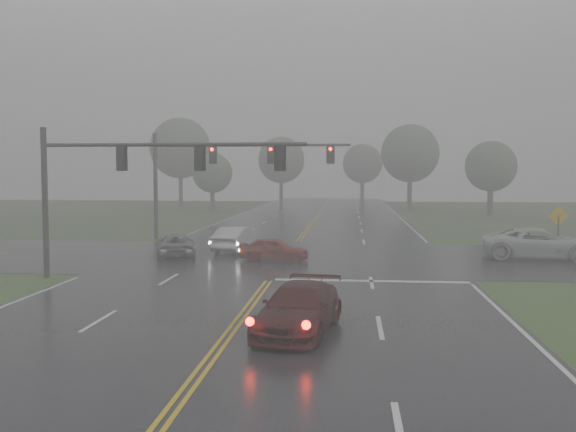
# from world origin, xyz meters

# --- Properties ---
(ground) EXTENTS (180.00, 180.00, 0.00)m
(ground) POSITION_xyz_m (0.00, 0.00, 0.00)
(ground) COLOR #2D4D21
(ground) RESTS_ON ground
(main_road) EXTENTS (18.00, 160.00, 0.02)m
(main_road) POSITION_xyz_m (0.00, 20.00, 0.00)
(main_road) COLOR black
(main_road) RESTS_ON ground
(cross_street) EXTENTS (120.00, 14.00, 0.02)m
(cross_street) POSITION_xyz_m (0.00, 22.00, 0.00)
(cross_street) COLOR black
(cross_street) RESTS_ON ground
(stop_bar) EXTENTS (8.50, 0.50, 0.01)m
(stop_bar) POSITION_xyz_m (4.50, 14.40, 0.00)
(stop_bar) COLOR silver
(stop_bar) RESTS_ON ground
(sedan_maroon) EXTENTS (2.78, 5.19, 1.43)m
(sedan_maroon) POSITION_xyz_m (2.05, 5.18, 0.00)
(sedan_maroon) COLOR #330909
(sedan_maroon) RESTS_ON ground
(sedan_red) EXTENTS (3.86, 1.85, 1.27)m
(sedan_red) POSITION_xyz_m (-0.50, 20.30, 0.00)
(sedan_red) COLOR maroon
(sedan_red) RESTS_ON ground
(sedan_silver) EXTENTS (2.40, 4.82, 1.52)m
(sedan_silver) POSITION_xyz_m (-3.20, 24.08, 0.00)
(sedan_silver) COLOR #B2B5BA
(sedan_silver) RESTS_ON ground
(car_grey) EXTENTS (3.26, 4.91, 1.25)m
(car_grey) POSITION_xyz_m (-6.35, 21.86, 0.00)
(car_grey) COLOR #53545A
(car_grey) RESTS_ON ground
(pickup_white) EXTENTS (6.44, 3.61, 1.70)m
(pickup_white) POSITION_xyz_m (13.95, 22.50, 0.00)
(pickup_white) COLOR #BBBDC0
(pickup_white) RESTS_ON ground
(signal_gantry_near) EXTENTS (12.01, 0.30, 6.82)m
(signal_gantry_near) POSITION_xyz_m (-6.52, 14.05, 4.78)
(signal_gantry_near) COLOR black
(signal_gantry_near) RESTS_ON ground
(signal_gantry_far) EXTENTS (13.90, 0.38, 7.54)m
(signal_gantry_far) POSITION_xyz_m (-5.88, 30.61, 5.31)
(signal_gantry_far) COLOR black
(signal_gantry_far) RESTS_ON ground
(sign_diamond_east) EXTENTS (1.21, 0.28, 2.93)m
(sign_diamond_east) POSITION_xyz_m (15.27, 23.66, 1.98)
(sign_diamond_east) COLOR black
(sign_diamond_east) RESTS_ON ground
(tree_nw_a) EXTENTS (4.80, 4.80, 7.05)m
(tree_nw_a) POSITION_xyz_m (-12.91, 61.89, 4.63)
(tree_nw_a) COLOR #30251F
(tree_nw_a) RESTS_ON ground
(tree_ne_a) EXTENTS (7.34, 7.34, 10.78)m
(tree_ne_a) POSITION_xyz_m (11.04, 68.55, 7.09)
(tree_ne_a) COLOR #30251F
(tree_ne_a) RESTS_ON ground
(tree_n_mid) EXTENTS (6.66, 6.66, 9.79)m
(tree_n_mid) POSITION_xyz_m (-6.31, 77.65, 6.44)
(tree_n_mid) COLOR #30251F
(tree_n_mid) RESTS_ON ground
(tree_e_near) EXTENTS (5.57, 5.57, 8.18)m
(tree_e_near) POSITION_xyz_m (18.85, 58.40, 5.37)
(tree_e_near) COLOR #30251F
(tree_e_near) RESTS_ON ground
(tree_nw_b) EXTENTS (8.25, 8.25, 12.12)m
(tree_nw_b) POSITION_xyz_m (-19.53, 72.02, 7.98)
(tree_nw_b) COLOR #30251F
(tree_nw_b) RESTS_ON ground
(tree_n_far) EXTENTS (6.26, 6.26, 9.19)m
(tree_n_far) POSITION_xyz_m (5.43, 88.58, 6.04)
(tree_n_far) COLOR #30251F
(tree_n_far) RESTS_ON ground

